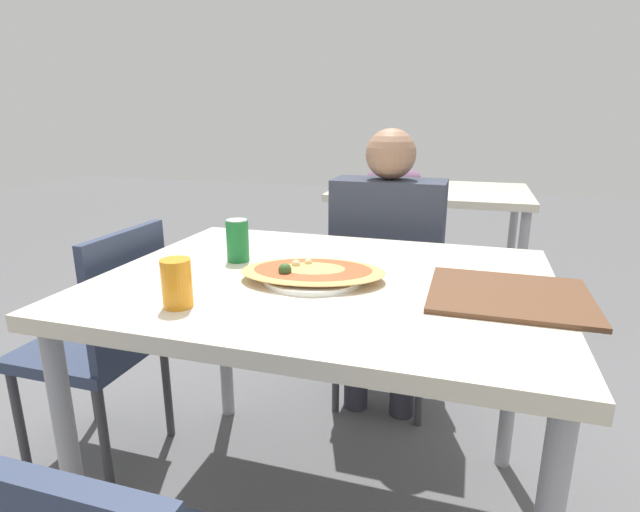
{
  "coord_description": "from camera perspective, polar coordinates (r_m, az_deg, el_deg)",
  "views": [
    {
      "loc": [
        0.36,
        -1.22,
        1.2
      ],
      "look_at": [
        -0.01,
        -0.01,
        0.83
      ],
      "focal_mm": 28.0,
      "sensor_mm": 36.0,
      "label": 1
    }
  ],
  "objects": [
    {
      "name": "chair_side_left",
      "position": [
        1.84,
        -23.4,
        -8.35
      ],
      "size": [
        0.4,
        0.4,
        0.85
      ],
      "rotation": [
        0.0,
        0.0,
        1.57
      ],
      "color": "#2D3851",
      "rests_on": "ground_plane"
    },
    {
      "name": "chair_far_seated",
      "position": [
        2.15,
        7.94,
        -3.66
      ],
      "size": [
        0.4,
        0.4,
        0.85
      ],
      "rotation": [
        0.0,
        0.0,
        3.14
      ],
      "color": "#2D3851",
      "rests_on": "ground_plane"
    },
    {
      "name": "pizza_main",
      "position": [
        1.31,
        -0.87,
        -1.94
      ],
      "size": [
        0.42,
        0.31,
        0.06
      ],
      "color": "white",
      "rests_on": "dining_table"
    },
    {
      "name": "drink_glass",
      "position": [
        1.17,
        -16.05,
        -3.01
      ],
      "size": [
        0.07,
        0.07,
        0.11
      ],
      "color": "orange",
      "rests_on": "dining_table"
    },
    {
      "name": "background_table",
      "position": [
        3.03,
        11.77,
        6.44
      ],
      "size": [
        1.1,
        0.8,
        0.89
      ],
      "color": "beige",
      "rests_on": "ground_plane"
    },
    {
      "name": "soda_can",
      "position": [
        1.49,
        -9.4,
        1.76
      ],
      "size": [
        0.07,
        0.07,
        0.12
      ],
      "color": "#197233",
      "rests_on": "dining_table"
    },
    {
      "name": "person_seated",
      "position": [
        1.99,
        7.63,
        0.49
      ],
      "size": [
        0.43,
        0.23,
        1.15
      ],
      "rotation": [
        0.0,
        0.0,
        3.14
      ],
      "color": "#2D2D38",
      "rests_on": "ground_plane"
    },
    {
      "name": "serving_tray",
      "position": [
        1.27,
        20.78,
        -4.2
      ],
      "size": [
        0.37,
        0.32,
        0.01
      ],
      "color": "brown",
      "rests_on": "dining_table"
    },
    {
      "name": "dining_table",
      "position": [
        1.37,
        0.61,
        -5.41
      ],
      "size": [
        1.18,
        0.92,
        0.77
      ],
      "color": "beige",
      "rests_on": "ground_plane"
    }
  ]
}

